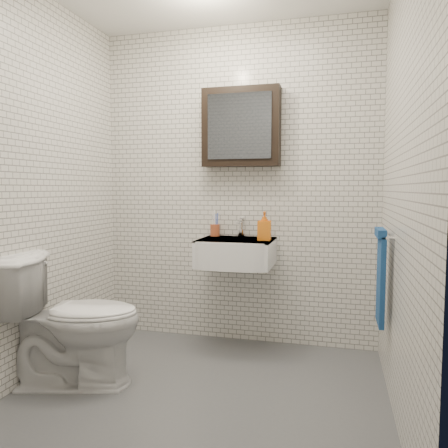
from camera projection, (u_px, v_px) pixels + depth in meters
The scene contains 9 objects.
ground at pixel (199, 393), 2.61m from camera, with size 2.20×2.00×0.01m, color #515459.
room_shell at pixel (197, 147), 2.49m from camera, with size 2.22×2.02×2.51m.
washbasin at pixel (235, 252), 3.25m from camera, with size 0.55×0.50×0.20m.
faucet at pixel (241, 228), 3.42m from camera, with size 0.06×0.20×0.15m.
mirror_cabinet at pixel (241, 127), 3.36m from camera, with size 0.60×0.15×0.60m.
towel_rail at pixel (381, 273), 2.63m from camera, with size 0.09×0.30×0.58m.
toothbrush_cup at pixel (215, 230), 3.49m from camera, with size 0.08×0.08×0.21m.
soap_bottle at pixel (264, 226), 3.20m from camera, with size 0.10×0.10×0.21m, color orange.
toilet at pixel (73, 319), 2.72m from camera, with size 0.47×0.82×0.84m, color white.
Camera 1 is at (0.79, -2.40, 1.23)m, focal length 35.00 mm.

